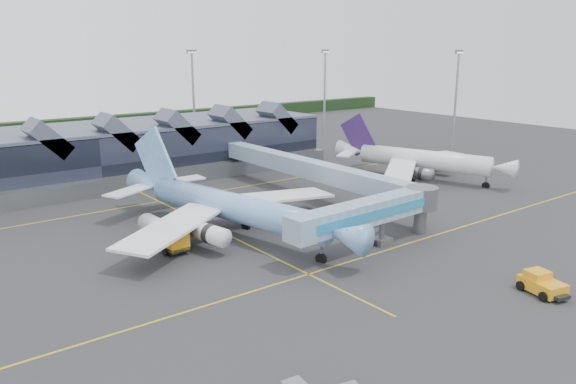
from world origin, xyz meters
TOP-DOWN VIEW (x-y plane):
  - ground at (0.00, 0.00)m, footprint 260.00×260.00m
  - taxi_stripes at (0.00, 10.00)m, footprint 120.00×60.00m
  - tree_line_far at (0.00, 110.00)m, footprint 260.00×4.00m
  - terminal at (-5.07, 47.35)m, footprint 90.00×22.25m
  - light_masts at (21.00, 62.80)m, footprint 132.40×42.56m
  - main_airliner at (0.25, 8.10)m, footprint 33.78×39.42m
  - regional_jet at (43.56, 14.27)m, footprint 28.72×32.16m
  - jet_bridge at (11.83, -6.24)m, footprint 23.44×4.29m
  - fuel_truck at (-8.32, 9.24)m, footprint 3.04×9.53m
  - pushback_tug at (14.82, -25.09)m, footprint 3.70×4.99m

SIDE VIEW (x-z plane):
  - ground at x=0.00m, z-range 0.00..0.00m
  - taxi_stripes at x=0.00m, z-range 0.00..0.01m
  - pushback_tug at x=14.82m, z-range -0.10..1.94m
  - fuel_truck at x=-8.32m, z-range 0.19..3.37m
  - tree_line_far at x=0.00m, z-range 0.00..4.00m
  - regional_jet at x=43.56m, z-range -2.07..9.25m
  - main_airliner at x=0.25m, z-range -2.63..10.12m
  - jet_bridge at x=11.83m, z-range 1.31..7.32m
  - terminal at x=-5.07m, z-range -1.38..11.14m
  - light_masts at x=21.00m, z-range 1.26..23.71m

